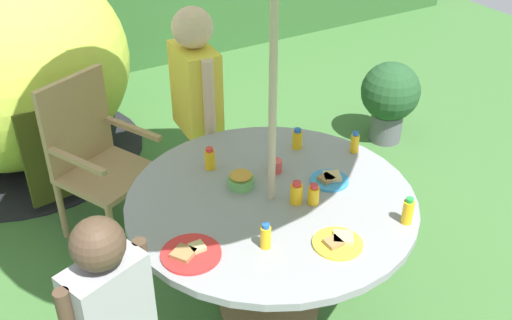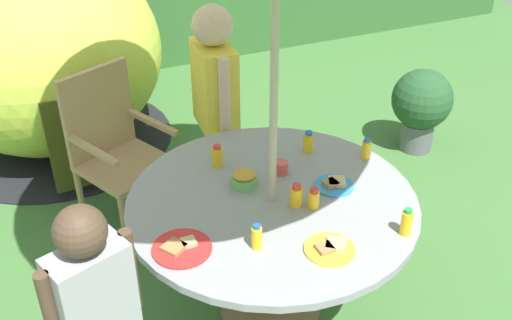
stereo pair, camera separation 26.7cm
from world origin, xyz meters
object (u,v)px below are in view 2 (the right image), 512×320
at_px(garden_table, 272,219).
at_px(potted_plant, 421,104).
at_px(plate_far_right, 181,248).
at_px(juice_bottle_front_edge, 314,199).
at_px(cup_near, 281,167).
at_px(wooden_chair, 114,144).
at_px(snack_bowl, 244,179).
at_px(juice_bottle_near_left, 366,149).
at_px(dome_tent, 44,53).
at_px(child_in_yellow_shirt, 215,87).
at_px(child_in_grey_shirt, 93,296).
at_px(juice_bottle_center_front, 257,237).
at_px(plate_mid_left, 334,184).
at_px(juice_bottle_center_back, 296,196).
at_px(juice_bottle_near_right, 217,156).
at_px(juice_bottle_mid_right, 308,142).
at_px(juice_bottle_back_edge, 407,222).
at_px(plate_far_left, 330,248).

distance_m(garden_table, potted_plant, 2.02).
height_order(plate_far_right, juice_bottle_front_edge, juice_bottle_front_edge).
bearing_deg(cup_near, wooden_chair, 125.19).
height_order(garden_table, snack_bowl, snack_bowl).
bearing_deg(juice_bottle_near_left, dome_tent, 122.49).
relative_size(child_in_yellow_shirt, juice_bottle_near_left, 11.52).
height_order(potted_plant, child_in_grey_shirt, child_in_grey_shirt).
distance_m(wooden_chair, juice_bottle_center_front, 1.47).
bearing_deg(plate_mid_left, dome_tent, 115.18).
bearing_deg(dome_tent, juice_bottle_center_back, -77.42).
distance_m(snack_bowl, plate_far_right, 0.54).
bearing_deg(snack_bowl, dome_tent, 107.96).
distance_m(dome_tent, juice_bottle_center_front, 2.61).
height_order(wooden_chair, child_in_grey_shirt, child_in_grey_shirt).
relative_size(juice_bottle_near_right, juice_bottle_mid_right, 1.02).
xyz_separation_m(wooden_chair, juice_bottle_back_edge, (0.95, -1.59, 0.24)).
relative_size(plate_far_left, juice_bottle_near_right, 1.82).
height_order(potted_plant, juice_bottle_center_front, juice_bottle_center_front).
relative_size(potted_plant, juice_bottle_mid_right, 5.52).
relative_size(child_in_yellow_shirt, plate_far_left, 6.33).
bearing_deg(juice_bottle_center_front, juice_bottle_near_right, 83.53).
xyz_separation_m(garden_table, child_in_yellow_shirt, (0.07, 0.94, 0.28)).
distance_m(plate_far_right, juice_bottle_front_edge, 0.65).
distance_m(plate_far_left, juice_bottle_near_left, 0.78).
height_order(plate_mid_left, juice_bottle_near_left, juice_bottle_near_left).
distance_m(wooden_chair, juice_bottle_front_edge, 1.45).
height_order(garden_table, cup_near, cup_near).
xyz_separation_m(child_in_grey_shirt, juice_bottle_near_right, (0.76, 0.69, 0.04)).
xyz_separation_m(juice_bottle_center_back, cup_near, (0.05, 0.27, -0.02)).
bearing_deg(juice_bottle_mid_right, plate_mid_left, -96.69).
relative_size(potted_plant, juice_bottle_center_back, 5.54).
xyz_separation_m(plate_mid_left, juice_bottle_mid_right, (0.04, 0.35, 0.04)).
bearing_deg(child_in_grey_shirt, dome_tent, 67.61).
distance_m(dome_tent, cup_near, 2.27).
height_order(dome_tent, juice_bottle_center_back, dome_tent).
xyz_separation_m(wooden_chair, plate_far_left, (0.60, -1.55, 0.19)).
height_order(child_in_yellow_shirt, snack_bowl, child_in_yellow_shirt).
bearing_deg(potted_plant, juice_bottle_near_right, -159.87).
bearing_deg(plate_far_right, juice_bottle_front_edge, 3.50).
bearing_deg(potted_plant, juice_bottle_center_back, -144.97).
bearing_deg(child_in_yellow_shirt, potted_plant, 97.92).
bearing_deg(plate_far_left, juice_bottle_center_front, 152.67).
bearing_deg(garden_table, plate_far_right, -160.68).
height_order(child_in_yellow_shirt, child_in_grey_shirt, child_in_yellow_shirt).
distance_m(child_in_grey_shirt, juice_bottle_near_left, 1.56).
distance_m(potted_plant, child_in_yellow_shirt, 1.72).
bearing_deg(cup_near, plate_far_left, -96.32).
bearing_deg(cup_near, juice_bottle_center_back, -101.33).
distance_m(snack_bowl, juice_bottle_mid_right, 0.47).
height_order(plate_far_left, juice_bottle_near_right, juice_bottle_near_right).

